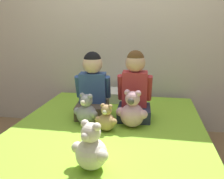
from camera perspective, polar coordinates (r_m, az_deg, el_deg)
ground_plane at (r=2.24m, az=-0.97°, el=-19.57°), size 14.00×14.00×0.00m
wall_behind_bed at (r=2.96m, az=3.21°, el=14.44°), size 8.00×0.06×2.50m
bed at (r=2.13m, az=-1.00°, el=-14.67°), size 1.64×2.02×0.44m
child_on_left at (r=2.25m, az=-4.66°, el=0.50°), size 0.35×0.36×0.61m
child_on_right at (r=2.18m, az=5.48°, el=0.36°), size 0.32×0.32×0.62m
teddy_bear_held_by_left_child at (r=2.07m, az=-6.18°, el=-5.24°), size 0.23×0.18×0.28m
teddy_bear_held_by_right_child at (r=2.01m, az=4.88°, el=-5.28°), size 0.27×0.20×0.32m
teddy_bear_between_children at (r=1.94m, az=-1.33°, el=-7.19°), size 0.19×0.14×0.23m
teddy_bear_at_foot_of_bed at (r=1.44m, az=-5.07°, el=-14.08°), size 0.24×0.19×0.30m
pillow_at_headboard at (r=2.76m, az=2.21°, el=-1.38°), size 0.49×0.34×0.11m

